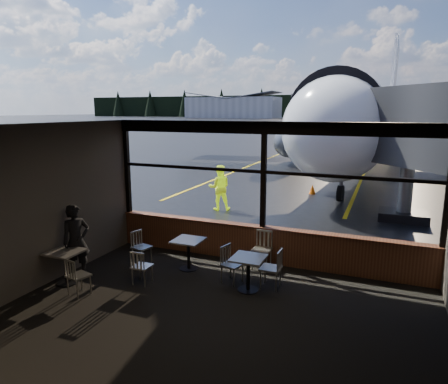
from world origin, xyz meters
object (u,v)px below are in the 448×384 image
Objects in this scene: cafe_table_mid at (188,254)px; chair_near_n at (262,250)px; passenger at (76,241)px; chair_left_s at (79,276)px; ground_crew at (219,188)px; cafe_table_near at (248,274)px; chair_mid_w at (142,248)px; chair_near_w at (232,265)px; cafe_table_left at (66,267)px; chair_near_e at (271,269)px; cone_nose at (312,189)px; jet_bridge at (416,147)px; airliner at (378,82)px; cone_wing at (298,157)px; chair_mid_s at (142,267)px.

chair_near_n reaches higher than cafe_table_mid.
cafe_table_mid is 0.44× the size of passenger.
ground_crew reaches higher than chair_left_s.
ground_crew is (-3.32, 6.28, 0.49)m from cafe_table_near.
chair_mid_w reaches higher than cafe_table_mid.
chair_near_w reaches higher than chair_mid_w.
cafe_table_left reaches higher than cafe_table_mid.
chair_near_e is at bearing 97.61° from ground_crew.
chair_near_e is at bearing 110.46° from chair_near_w.
jet_bridge is at bearing -41.02° from cone_nose.
passenger is (-5.41, -22.76, -4.76)m from airliner.
airliner reaches higher than chair_near_n.
cone_wing is at bearing 89.79° from cafe_table_left.
airliner is at bearing 15.92° from passenger.
cafe_table_mid is 5.96m from ground_crew.
cafe_table_left is 1.58× the size of cone_wing.
jet_bridge is 9.49m from chair_mid_w.
chair_mid_w is at bearing 123.11° from chair_mid_s.
cafe_table_near is at bearing 12.96° from chair_mid_s.
chair_mid_s is (-2.26, -0.56, 0.03)m from cafe_table_near.
cafe_table_left is at bearing 61.95° from ground_crew.
chair_left_s is 1.73× the size of cone_wing.
cone_nose is (-0.93, 10.29, -0.23)m from chair_near_e.
airliner is 15.21m from jet_bridge.
jet_bridge is 8.24m from cafe_table_near.
chair_near_w is at bearing -15.41° from cafe_table_mid.
chair_left_s is at bearing 42.74° from chair_near_n.
airliner reaches higher than chair_mid_w.
cafe_table_left is at bearing -105.55° from cone_nose.
ground_crew is at bearing -56.85° from chair_near_n.
chair_near_n is 2.14× the size of cone_nose.
chair_near_e is at bearing 117.47° from chair_near_n.
cafe_table_mid is at bearing 81.49° from ground_crew.
chair_near_n is at bearing -80.35° from cone_wing.
chair_near_w reaches higher than cone_nose.
chair_near_e reaches higher than chair_near_w.
chair_mid_s is 0.97× the size of chair_left_s.
cafe_table_mid is at bearing -84.77° from cone_wing.
jet_bridge is 13.35× the size of chair_near_e.
ground_crew is (-2.87, 6.06, 0.43)m from chair_near_w.
passenger is at bearing -168.46° from cafe_table_near.
chair_left_s is at bearing 66.86° from ground_crew.
cafe_table_mid is at bearing -90.64° from chair_near_w.
chair_mid_w is (-2.85, -0.83, -0.04)m from chair_near_n.
cafe_table_left is at bearing -13.92° from chair_mid_w.
airliner reaches higher than chair_left_s.
cone_wing is at bearing -112.90° from ground_crew.
chair_near_e is at bearing 36.75° from cafe_table_near.
chair_near_e is 22.66m from cone_wing.
chair_near_w is (-3.84, -6.96, -2.14)m from jet_bridge.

